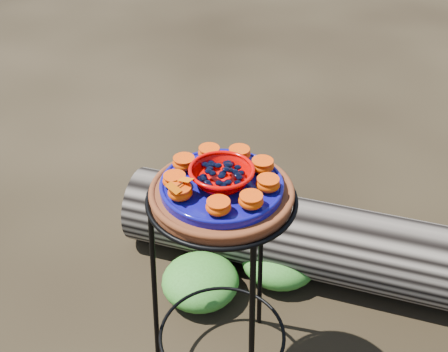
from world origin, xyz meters
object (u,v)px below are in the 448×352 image
Objects in this scene: cobalt_plate at (222,186)px; driftwood_log at (330,243)px; terracotta_saucer at (222,194)px; red_bowl at (222,176)px; plant_stand at (222,291)px.

cobalt_plate is 0.84m from driftwood_log.
red_bowl reaches higher than terracotta_saucer.
plant_stand is 0.43× the size of driftwood_log.
driftwood_log is (0.07, 0.59, -0.59)m from cobalt_plate.
red_bowl is (0.00, 0.00, 0.42)m from plant_stand.
red_bowl is at bearing 0.00° from terracotta_saucer.
terracotta_saucer is at bearing 0.00° from red_bowl.
plant_stand is 1.87× the size of terracotta_saucer.
cobalt_plate is at bearing 0.00° from plant_stand.
terracotta_saucer is 0.23× the size of driftwood_log.
cobalt_plate is (0.00, 0.00, 0.39)m from plant_stand.
driftwood_log is (0.07, 0.59, -0.56)m from terracotta_saucer.
driftwood_log is at bearing 82.93° from plant_stand.
driftwood_log is (0.07, 0.59, -0.20)m from plant_stand.
plant_stand reaches higher than driftwood_log.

